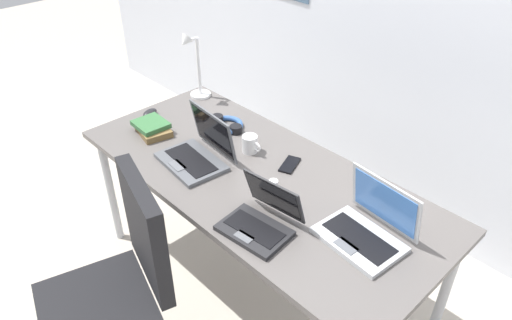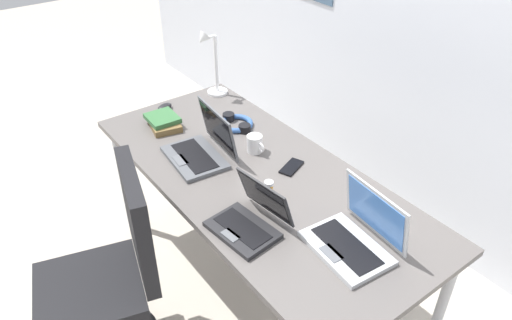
{
  "view_description": "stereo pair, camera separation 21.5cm",
  "coord_description": "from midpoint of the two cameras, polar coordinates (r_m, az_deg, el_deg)",
  "views": [
    {
      "loc": [
        1.28,
        -1.23,
        2.04
      ],
      "look_at": [
        0.0,
        0.0,
        0.82
      ],
      "focal_mm": 33.64,
      "sensor_mm": 36.0,
      "label": 1
    },
    {
      "loc": [
        1.42,
        -1.06,
        2.04
      ],
      "look_at": [
        0.0,
        0.0,
        0.82
      ],
      "focal_mm": 33.64,
      "sensor_mm": 36.0,
      "label": 2
    }
  ],
  "objects": [
    {
      "name": "ground_plane",
      "position": [
        2.7,
        2.35,
        -14.6
      ],
      "size": [
        12.0,
        12.0,
        0.0
      ],
      "primitive_type": "plane",
      "color": "#B7AD9E"
    },
    {
      "name": "computer_mouse",
      "position": [
        2.74,
        -8.61,
        6.18
      ],
      "size": [
        0.08,
        0.11,
        0.03
      ],
      "primitive_type": "ellipsoid",
      "rotation": [
        0.0,
        0.0,
        0.32
      ],
      "color": "black",
      "rests_on": "desk"
    },
    {
      "name": "desk_lamp",
      "position": [
        2.8,
        -3.15,
        11.31
      ],
      "size": [
        0.12,
        0.18,
        0.4
      ],
      "color": "white",
      "rests_on": "desk"
    },
    {
      "name": "wall_back",
      "position": [
        2.72,
        22.21,
        16.35
      ],
      "size": [
        6.0,
        0.13,
        2.6
      ],
      "color": "silver",
      "rests_on": "ground_plane"
    },
    {
      "name": "headphones",
      "position": [
        2.55,
        0.06,
        4.32
      ],
      "size": [
        0.21,
        0.18,
        0.04
      ],
      "color": "#335999",
      "rests_on": "desk"
    },
    {
      "name": "coffee_mug",
      "position": [
        2.33,
        2.5,
        1.84
      ],
      "size": [
        0.11,
        0.08,
        0.09
      ],
      "color": "white",
      "rests_on": "desk"
    },
    {
      "name": "laptop_front_right",
      "position": [
        1.87,
        15.0,
        -8.96
      ],
      "size": [
        0.34,
        0.29,
        0.24
      ],
      "color": "#B7BABC",
      "rests_on": "desk"
    },
    {
      "name": "cell_phone",
      "position": [
        2.25,
        6.98,
        -0.94
      ],
      "size": [
        0.11,
        0.15,
        0.01
      ],
      "primitive_type": "cube",
      "rotation": [
        0.0,
        0.0,
        0.38
      ],
      "color": "black",
      "rests_on": "desk"
    },
    {
      "name": "book_stack",
      "position": [
        2.57,
        -8.59,
        4.43
      ],
      "size": [
        0.21,
        0.18,
        0.06
      ],
      "color": "brown",
      "rests_on": "desk"
    },
    {
      "name": "desk",
      "position": [
        2.23,
        2.76,
        -3.0
      ],
      "size": [
        1.8,
        0.8,
        0.74
      ],
      "color": "#595451",
      "rests_on": "ground_plane"
    },
    {
      "name": "laptop_by_keyboard",
      "position": [
        1.89,
        2.48,
        -7.22
      ],
      "size": [
        0.29,
        0.28,
        0.2
      ],
      "color": "#232326",
      "rests_on": "desk"
    },
    {
      "name": "office_chair",
      "position": [
        2.21,
        -14.34,
        -14.73
      ],
      "size": [
        0.55,
        0.6,
        0.97
      ],
      "color": "black",
      "rests_on": "ground_plane"
    },
    {
      "name": "pill_bottle",
      "position": [
        2.04,
        4.55,
        -3.57
      ],
      "size": [
        0.04,
        0.04,
        0.08
      ],
      "color": "gold",
      "rests_on": "desk"
    },
    {
      "name": "laptop_back_right",
      "position": [
        2.29,
        -3.82,
        1.28
      ],
      "size": [
        0.35,
        0.3,
        0.24
      ],
      "color": "#515459",
      "rests_on": "desk"
    }
  ]
}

